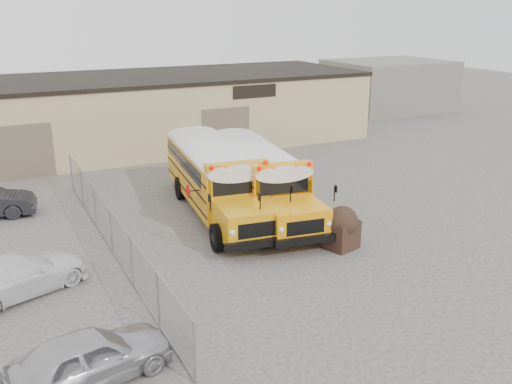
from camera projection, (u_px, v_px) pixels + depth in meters
name	position (u px, v px, depth m)	size (l,w,h in m)	color
ground	(287.00, 252.00, 21.87)	(120.00, 120.00, 0.00)	#44413F
warehouse	(141.00, 110.00, 38.17)	(30.20, 10.20, 4.67)	tan
chainlink_fence	(111.00, 230.00, 21.61)	(0.07, 18.07, 1.81)	gray
distant_building_right	(388.00, 85.00, 51.79)	(10.00, 8.00, 4.40)	gray
school_bus_left	(185.00, 142.00, 31.67)	(3.99, 10.98, 3.14)	orange
school_bus_right	(222.00, 144.00, 31.67)	(3.90, 10.56, 3.02)	#F79A09
tarp_bundle	(342.00, 227.00, 22.02)	(1.36, 1.28, 1.71)	black
car_silver	(90.00, 357.00, 14.10)	(1.67, 4.15, 1.41)	silver
car_white	(17.00, 275.00, 18.48)	(1.89, 4.65, 1.35)	white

